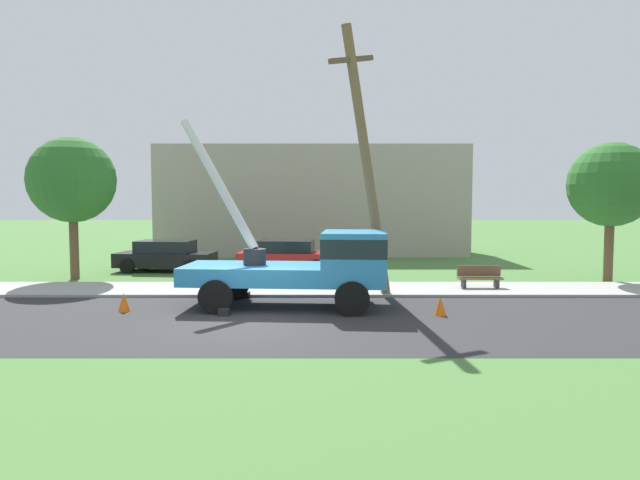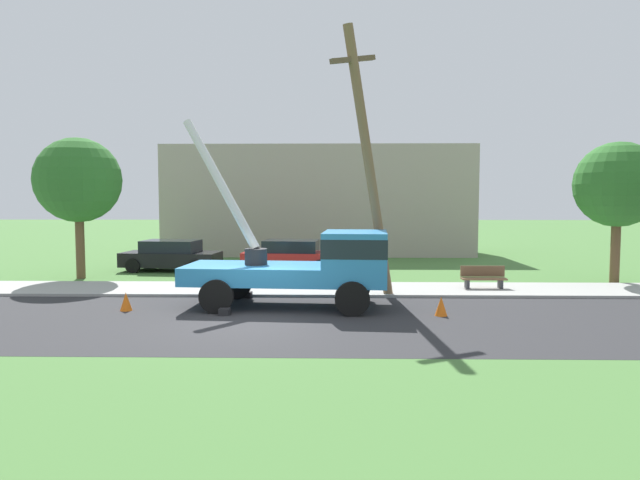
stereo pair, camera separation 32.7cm
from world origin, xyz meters
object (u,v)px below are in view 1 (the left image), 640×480
object	(u,v)px
traffic_cone_behind	(125,302)
park_bench	(481,278)
roadside_tree_near	(613,185)
leaning_utility_pole	(368,162)
parked_sedan_red	(288,256)
parked_sedan_black	(167,256)
roadside_tree_far	(74,181)
traffic_cone_ahead	(442,306)
utility_truck	(313,262)

from	to	relation	value
traffic_cone_behind	park_bench	size ratio (longest dim) A/B	0.35
park_bench	roadside_tree_near	bearing A→B (deg)	18.81
leaning_utility_pole	roadside_tree_near	xyz separation A→B (m)	(9.98, 3.73, -0.69)
traffic_cone_behind	parked_sedan_red	xyz separation A→B (m)	(4.28, 9.42, 0.43)
parked_sedan_black	roadside_tree_far	bearing A→B (deg)	-140.93
leaning_utility_pole	traffic_cone_behind	world-z (taller)	leaning_utility_pole
leaning_utility_pole	roadside_tree_far	distance (m)	12.62
traffic_cone_ahead	parked_sedan_black	bearing A→B (deg)	137.12
utility_truck	parked_sedan_red	distance (m)	8.85
parked_sedan_black	roadside_tree_far	distance (m)	5.23
utility_truck	leaning_utility_pole	size ratio (longest dim) A/B	0.76
park_bench	roadside_tree_far	world-z (taller)	roadside_tree_far
utility_truck	traffic_cone_behind	xyz separation A→B (m)	(-5.58, -0.69, -1.13)
traffic_cone_ahead	roadside_tree_far	size ratio (longest dim) A/B	0.10
traffic_cone_ahead	roadside_tree_far	xyz separation A→B (m)	(-13.66, 7.28, 3.81)
traffic_cone_ahead	parked_sedan_black	distance (m)	14.41
roadside_tree_near	leaning_utility_pole	bearing A→B (deg)	-159.53
traffic_cone_behind	roadside_tree_far	distance (m)	8.89
parked_sedan_black	park_bench	bearing A→B (deg)	-22.55
traffic_cone_behind	roadside_tree_far	xyz separation A→B (m)	(-4.37, 6.74, 3.81)
roadside_tree_near	parked_sedan_black	bearing A→B (deg)	169.52
leaning_utility_pole	parked_sedan_black	world-z (taller)	leaning_utility_pole
parked_sedan_red	leaning_utility_pole	bearing A→B (deg)	-67.24
traffic_cone_ahead	traffic_cone_behind	xyz separation A→B (m)	(-9.29, 0.55, 0.00)
leaning_utility_pole	park_bench	xyz separation A→B (m)	(4.31, 1.80, -4.10)
parked_sedan_black	roadside_tree_far	xyz separation A→B (m)	(-3.10, -2.52, 3.37)
utility_truck	roadside_tree_far	distance (m)	11.95
utility_truck	park_bench	bearing A→B (deg)	27.71
traffic_cone_behind	parked_sedan_black	bearing A→B (deg)	97.81
leaning_utility_pole	parked_sedan_red	xyz separation A→B (m)	(-3.08, 7.33, -3.85)
leaning_utility_pole	traffic_cone_ahead	world-z (taller)	leaning_utility_pole
traffic_cone_ahead	traffic_cone_behind	world-z (taller)	same
traffic_cone_ahead	parked_sedan_red	world-z (taller)	parked_sedan_red
roadside_tree_near	roadside_tree_far	distance (m)	21.73
leaning_utility_pole	roadside_tree_near	bearing A→B (deg)	20.47
roadside_tree_near	utility_truck	bearing A→B (deg)	-156.44
roadside_tree_near	roadside_tree_far	world-z (taller)	roadside_tree_far
parked_sedan_black	roadside_tree_far	world-z (taller)	roadside_tree_far
leaning_utility_pole	roadside_tree_near	distance (m)	10.68
utility_truck	roadside_tree_near	distance (m)	13.06
parked_sedan_red	park_bench	xyz separation A→B (m)	(7.39, -5.53, -0.25)
parked_sedan_red	roadside_tree_near	bearing A→B (deg)	-15.43
utility_truck	traffic_cone_behind	world-z (taller)	utility_truck
parked_sedan_black	traffic_cone_behind	bearing A→B (deg)	-82.19
parked_sedan_red	roadside_tree_far	world-z (taller)	roadside_tree_far
park_bench	parked_sedan_black	bearing A→B (deg)	157.45
leaning_utility_pole	traffic_cone_ahead	xyz separation A→B (m)	(1.94, -2.64, -4.28)
parked_sedan_red	roadside_tree_near	xyz separation A→B (m)	(13.06, -3.60, 3.16)
traffic_cone_behind	roadside_tree_far	size ratio (longest dim) A/B	0.10
roadside_tree_far	traffic_cone_behind	bearing A→B (deg)	-57.02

